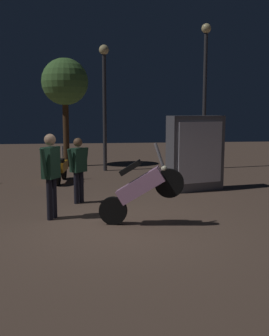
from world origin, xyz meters
TOP-DOWN VIEW (x-y plane):
  - ground_plane at (0.00, 0.00)m, footprint 40.00×40.00m
  - motorcycle_pink_foreground at (0.49, 0.10)m, footprint 1.63×0.54m
  - motorcycle_orange_parked_right at (-1.35, 5.11)m, footprint 0.41×1.66m
  - person_rider_beside at (-0.74, 2.18)m, footprint 0.54×0.51m
  - person_bystander_far at (-1.27, 0.81)m, footprint 0.41×0.63m
  - streetlamp_near at (3.94, 7.38)m, footprint 0.36×0.36m
  - streetlamp_far at (0.15, 7.35)m, footprint 0.36×0.36m
  - tree_left_bg at (-1.34, 8.70)m, footprint 1.83×1.83m
  - kiosk_billboard at (2.49, 3.34)m, footprint 1.68×0.91m

SIDE VIEW (x-z plane):
  - ground_plane at x=0.00m, z-range 0.00..0.00m
  - motorcycle_orange_parked_right at x=-1.35m, z-range -0.12..0.99m
  - motorcycle_pink_foreground at x=0.49m, z-range -0.07..1.56m
  - person_rider_beside at x=-0.74m, z-range 0.15..1.74m
  - kiosk_billboard at x=2.49m, z-range 0.00..2.10m
  - person_bystander_far at x=-1.27m, z-range 0.18..1.95m
  - streetlamp_far at x=0.15m, z-range 0.65..5.24m
  - tree_left_bg at x=-1.34m, z-range 1.17..5.46m
  - streetlamp_near at x=3.94m, z-range 0.70..6.12m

